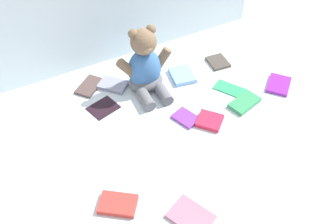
{
  "coord_description": "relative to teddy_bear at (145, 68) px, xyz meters",
  "views": [
    {
      "loc": [
        -0.44,
        -0.95,
        1.07
      ],
      "look_at": [
        0.02,
        -0.1,
        0.1
      ],
      "focal_mm": 40.09,
      "sensor_mm": 36.0,
      "label": 1
    }
  ],
  "objects": [
    {
      "name": "book_case_7",
      "position": [
        0.51,
        -0.26,
        -0.1
      ],
      "size": [
        0.15,
        0.15,
        0.01
      ],
      "primitive_type": "cube",
      "rotation": [
        0.0,
        0.0,
        5.42
      ],
      "color": "purple",
      "rests_on": "ground_plane"
    },
    {
      "name": "book_case_9",
      "position": [
        0.36,
        -0.0,
        -0.1
      ],
      "size": [
        0.09,
        0.11,
        0.01
      ],
      "primitive_type": "cube",
      "rotation": [
        0.0,
        0.0,
        3.04
      ],
      "color": "#4B423A",
      "rests_on": "ground_plane"
    },
    {
      "name": "book_case_1",
      "position": [
        -0.21,
        -0.03,
        -0.1
      ],
      "size": [
        0.13,
        0.12,
        0.01
      ],
      "primitive_type": "cube",
      "rotation": [
        0.0,
        0.0,
        1.84
      ],
      "color": "black",
      "rests_on": "ground_plane"
    },
    {
      "name": "teddy_bear",
      "position": [
        0.0,
        0.0,
        0.0
      ],
      "size": [
        0.24,
        0.22,
        0.29
      ],
      "rotation": [
        0.0,
        0.0,
        -0.07
      ],
      "color": "#3F72B2",
      "rests_on": "ground_plane"
    },
    {
      "name": "book_case_3",
      "position": [
        -0.33,
        -0.48,
        -0.1
      ],
      "size": [
        0.14,
        0.13,
        0.02
      ],
      "primitive_type": "cube",
      "rotation": [
        0.0,
        0.0,
        0.94
      ],
      "color": "red",
      "rests_on": "ground_plane"
    },
    {
      "name": "book_case_0",
      "position": [
        0.17,
        -0.01,
        -0.1
      ],
      "size": [
        0.12,
        0.13,
        0.02
      ],
      "primitive_type": "cube",
      "rotation": [
        0.0,
        0.0,
        2.96
      ],
      "color": "#7EAEE4",
      "rests_on": "ground_plane"
    },
    {
      "name": "book_case_8",
      "position": [
        0.05,
        -0.24,
        -0.1
      ],
      "size": [
        0.1,
        0.12,
        0.01
      ],
      "primitive_type": "cube",
      "rotation": [
        0.0,
        0.0,
        0.34
      ],
      "color": "purple",
      "rests_on": "ground_plane"
    },
    {
      "name": "book_case_11",
      "position": [
        0.13,
        -0.3,
        -0.1
      ],
      "size": [
        0.13,
        0.13,
        0.02
      ],
      "primitive_type": "cube",
      "rotation": [
        0.0,
        0.0,
        0.71
      ],
      "color": "#DB2442",
      "rests_on": "ground_plane"
    },
    {
      "name": "book_case_2",
      "position": [
        -0.22,
        0.12,
        -0.1
      ],
      "size": [
        0.15,
        0.14,
        0.01
      ],
      "primitive_type": "cube",
      "rotation": [
        0.0,
        0.0,
        5.39
      ],
      "color": "brown",
      "rests_on": "ground_plane"
    },
    {
      "name": "book_case_4",
      "position": [
        0.31,
        -0.18,
        -0.1
      ],
      "size": [
        0.13,
        0.15,
        0.01
      ],
      "primitive_type": "cube",
      "rotation": [
        0.0,
        0.0,
        3.68
      ],
      "color": "#2E9F64",
      "rests_on": "ground_plane"
    },
    {
      "name": "book_case_6",
      "position": [
        -0.12,
        0.07,
        -0.1
      ],
      "size": [
        0.14,
        0.14,
        0.02
      ],
      "primitive_type": "cube",
      "rotation": [
        0.0,
        0.0,
        3.88
      ],
      "color": "#8A8BA2",
      "rests_on": "ground_plane"
    },
    {
      "name": "book_case_10",
      "position": [
        0.31,
        -0.29,
        -0.1
      ],
      "size": [
        0.15,
        0.11,
        0.02
      ],
      "primitive_type": "cube",
      "rotation": [
        0.0,
        0.0,
        4.98
      ],
      "color": "#36945A",
      "rests_on": "ground_plane"
    },
    {
      "name": "book_case_5",
      "position": [
        -0.15,
        -0.62,
        -0.1
      ],
      "size": [
        0.14,
        0.16,
        0.01
      ],
      "primitive_type": "cube",
      "rotation": [
        0.0,
        0.0,
        0.42
      ],
      "color": "#BA6D85",
      "rests_on": "ground_plane"
    },
    {
      "name": "ground_plane",
      "position": [
        -0.05,
        -0.16,
        -0.11
      ],
      "size": [
        3.2,
        3.2,
        0.0
      ],
      "primitive_type": "plane",
      "color": "silver"
    }
  ]
}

